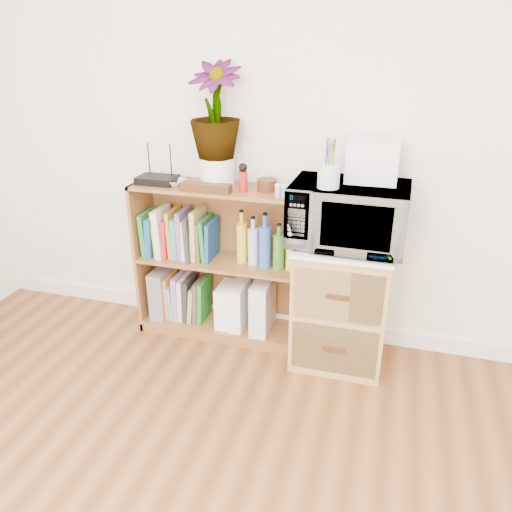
% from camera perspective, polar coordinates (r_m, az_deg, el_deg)
% --- Properties ---
extents(skirting_board, '(4.00, 0.02, 0.10)m').
position_cam_1_polar(skirting_board, '(3.25, 2.75, -7.37)').
color(skirting_board, white).
rests_on(skirting_board, ground).
extents(bookshelf, '(1.00, 0.30, 0.95)m').
position_cam_1_polar(bookshelf, '(3.02, -4.20, -0.83)').
color(bookshelf, brown).
rests_on(bookshelf, ground).
extents(wicker_unit, '(0.50, 0.45, 0.70)m').
position_cam_1_polar(wicker_unit, '(2.86, 9.70, -5.44)').
color(wicker_unit, '#9E7542').
rests_on(wicker_unit, ground).
extents(microwave, '(0.60, 0.41, 0.33)m').
position_cam_1_polar(microwave, '(2.63, 10.47, 4.65)').
color(microwave, silver).
rests_on(microwave, wicker_unit).
extents(pen_cup, '(0.11, 0.11, 0.12)m').
position_cam_1_polar(pen_cup, '(2.49, 8.31, 9.06)').
color(pen_cup, silver).
rests_on(pen_cup, microwave).
extents(small_appliance, '(0.26, 0.21, 0.20)m').
position_cam_1_polar(small_appliance, '(2.64, 13.20, 10.49)').
color(small_appliance, white).
rests_on(small_appliance, microwave).
extents(router, '(0.22, 0.15, 0.04)m').
position_cam_1_polar(router, '(2.97, -11.21, 8.55)').
color(router, black).
rests_on(router, bookshelf).
extents(white_bowl, '(0.13, 0.13, 0.03)m').
position_cam_1_polar(white_bowl, '(2.92, -9.40, 8.31)').
color(white_bowl, silver).
rests_on(white_bowl, bookshelf).
extents(plant_pot, '(0.19, 0.19, 0.16)m').
position_cam_1_polar(plant_pot, '(2.85, -4.46, 9.56)').
color(plant_pot, white).
rests_on(plant_pot, bookshelf).
extents(potted_plant, '(0.28, 0.28, 0.51)m').
position_cam_1_polar(potted_plant, '(2.79, -4.69, 16.26)').
color(potted_plant, '#2D702E').
rests_on(potted_plant, plant_pot).
extents(trinket_box, '(0.28, 0.07, 0.05)m').
position_cam_1_polar(trinket_box, '(2.77, -5.75, 7.80)').
color(trinket_box, '#34190E').
rests_on(trinket_box, bookshelf).
extents(kokeshi_doll, '(0.05, 0.05, 0.11)m').
position_cam_1_polar(kokeshi_doll, '(2.75, -1.48, 8.52)').
color(kokeshi_doll, maroon).
rests_on(kokeshi_doll, bookshelf).
extents(wooden_bowl, '(0.11, 0.11, 0.06)m').
position_cam_1_polar(wooden_bowl, '(2.77, 1.29, 8.13)').
color(wooden_bowl, '#37190F').
rests_on(wooden_bowl, bookshelf).
extents(paint_jars, '(0.10, 0.04, 0.05)m').
position_cam_1_polar(paint_jars, '(2.65, 3.20, 7.23)').
color(paint_jars, pink).
rests_on(paint_jars, bookshelf).
extents(file_box, '(0.09, 0.25, 0.32)m').
position_cam_1_polar(file_box, '(3.27, -10.52, -3.97)').
color(file_box, slate).
rests_on(file_box, bookshelf).
extents(magazine_holder_left, '(0.08, 0.21, 0.26)m').
position_cam_1_polar(magazine_holder_left, '(3.12, -3.46, -5.53)').
color(magazine_holder_left, white).
rests_on(magazine_holder_left, bookshelf).
extents(magazine_holder_mid, '(0.09, 0.23, 0.28)m').
position_cam_1_polar(magazine_holder_mid, '(3.09, -1.99, -5.59)').
color(magazine_holder_mid, white).
rests_on(magazine_holder_mid, bookshelf).
extents(magazine_holder_right, '(0.10, 0.26, 0.33)m').
position_cam_1_polar(magazine_holder_right, '(3.04, 0.78, -5.63)').
color(magazine_holder_right, silver).
rests_on(magazine_holder_right, bookshelf).
extents(cookbooks, '(0.43, 0.20, 0.31)m').
position_cam_1_polar(cookbooks, '(3.05, -8.71, 2.43)').
color(cookbooks, '#1F752C').
rests_on(cookbooks, bookshelf).
extents(liquor_bottles, '(0.37, 0.07, 0.32)m').
position_cam_1_polar(liquor_bottles, '(2.87, 1.31, 1.59)').
color(liquor_bottles, gold).
rests_on(liquor_bottles, bookshelf).
extents(lower_books, '(0.27, 0.19, 0.29)m').
position_cam_1_polar(lower_books, '(3.22, -7.80, -4.72)').
color(lower_books, orange).
rests_on(lower_books, bookshelf).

